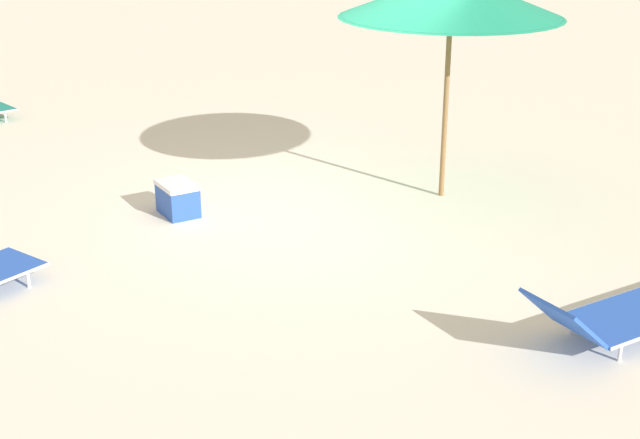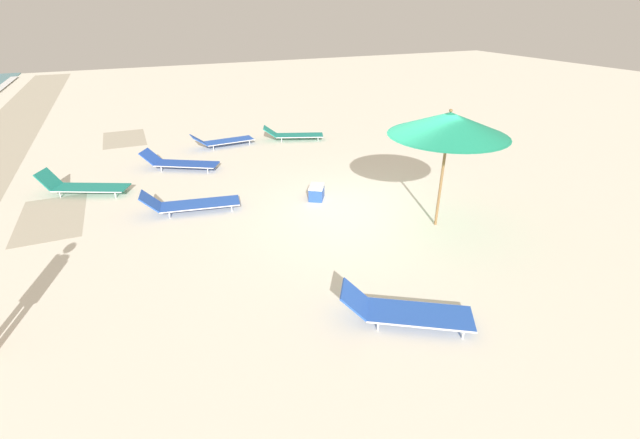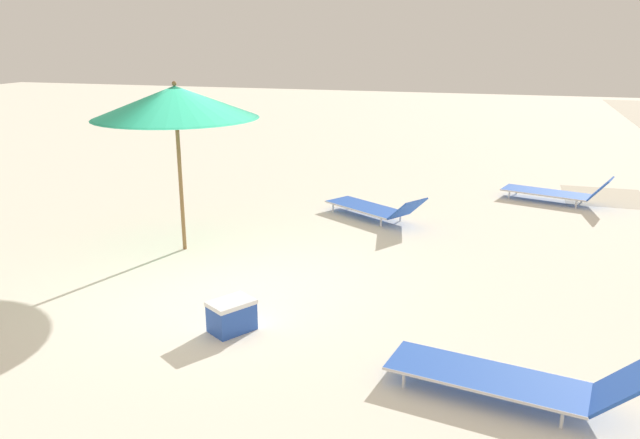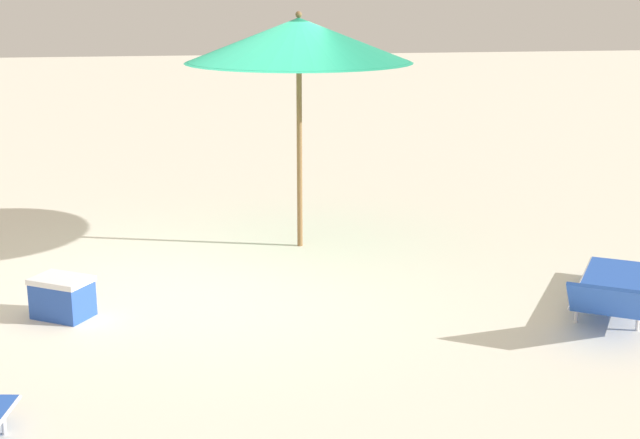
% 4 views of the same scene
% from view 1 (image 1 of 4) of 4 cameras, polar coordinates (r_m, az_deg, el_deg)
% --- Properties ---
extents(ground_plane, '(60.00, 60.00, 0.16)m').
position_cam_1_polar(ground_plane, '(9.95, 0.33, 0.02)').
color(ground_plane, silver).
extents(sun_lounger_near_water_left, '(1.59, 2.05, 0.55)m').
position_cam_1_polar(sun_lounger_near_water_left, '(7.68, 19.34, -5.54)').
color(sun_lounger_near_water_left, blue).
rests_on(sun_lounger_near_water_left, ground_plane).
extents(cooler_box, '(0.61, 0.56, 0.37)m').
position_cam_1_polar(cooler_box, '(9.93, -9.09, 1.35)').
color(cooler_box, blue).
rests_on(cooler_box, ground_plane).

